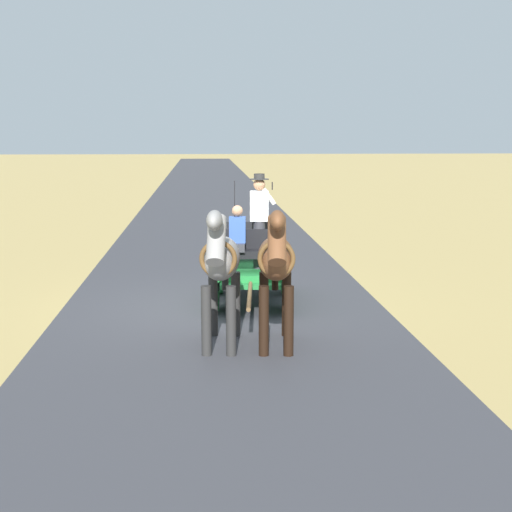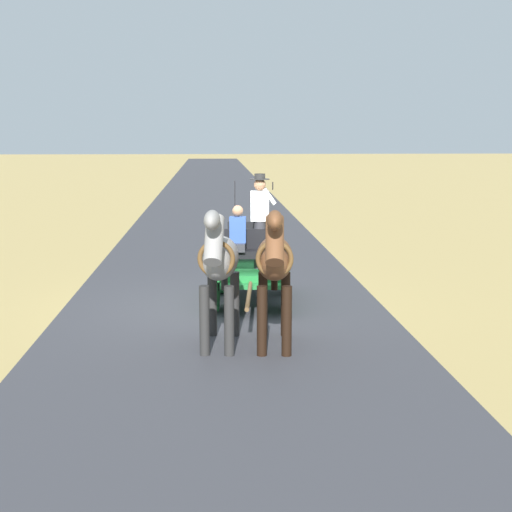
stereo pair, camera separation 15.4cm
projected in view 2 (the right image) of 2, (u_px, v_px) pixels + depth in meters
The scene contains 5 objects.
ground_plane at pixel (224, 307), 14.01m from camera, with size 200.00×200.00×0.00m, color tan.
road_surface at pixel (224, 306), 14.01m from camera, with size 6.03×160.00×0.01m, color #38383D.
horse_drawn_carriage at pixel (252, 261), 14.23m from camera, with size 1.60×4.52×2.50m.
horse_near_side at pixel (274, 262), 11.15m from camera, with size 0.69×2.14×2.21m.
horse_off_side at pixel (219, 262), 11.16m from camera, with size 0.72×2.14×2.21m.
Camera 2 is at (0.22, 13.67, 3.26)m, focal length 52.03 mm.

